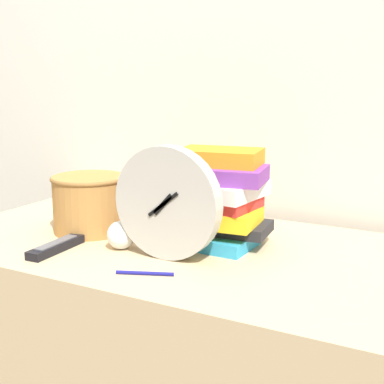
% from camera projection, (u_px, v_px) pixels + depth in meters
% --- Properties ---
extents(wall_back, '(6.00, 0.04, 2.40)m').
position_uv_depth(wall_back, '(237.00, 70.00, 1.63)').
color(wall_back, silver).
rests_on(wall_back, ground_plane).
extents(desk, '(1.24, 0.68, 0.77)m').
position_uv_depth(desk, '(171.00, 377.00, 1.45)').
color(desk, tan).
rests_on(desk, ground_plane).
extents(desk_clock, '(0.26, 0.04, 0.26)m').
position_uv_depth(desk_clock, '(167.00, 203.00, 1.22)').
color(desk_clock, '#B7B2A8').
rests_on(desk_clock, desk).
extents(book_stack, '(0.28, 0.20, 0.24)m').
position_uv_depth(book_stack, '(216.00, 199.00, 1.32)').
color(book_stack, '#2D9ED1').
rests_on(book_stack, desk).
extents(basket, '(0.20, 0.20, 0.15)m').
position_uv_depth(basket, '(90.00, 202.00, 1.45)').
color(basket, '#B27A3D').
rests_on(basket, desk).
extents(tv_remote, '(0.05, 0.17, 0.02)m').
position_uv_depth(tv_remote, '(56.00, 247.00, 1.30)').
color(tv_remote, black).
rests_on(tv_remote, desk).
extents(crumpled_paper_ball, '(0.07, 0.07, 0.07)m').
position_uv_depth(crumpled_paper_ball, '(121.00, 235.00, 1.31)').
color(crumpled_paper_ball, white).
rests_on(crumpled_paper_ball, desk).
extents(pen, '(0.12, 0.05, 0.01)m').
position_uv_depth(pen, '(145.00, 273.00, 1.14)').
color(pen, navy).
rests_on(pen, desk).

